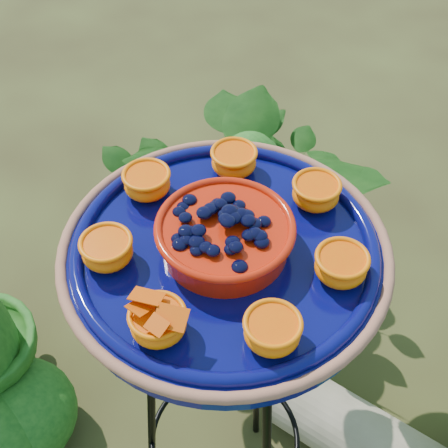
{
  "coord_description": "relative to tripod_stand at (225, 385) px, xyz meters",
  "views": [
    {
      "loc": [
        0.44,
        -0.42,
        1.69
      ],
      "look_at": [
        -0.0,
        0.03,
        1.01
      ],
      "focal_mm": 50.0,
      "sensor_mm": 36.0,
      "label": 1
    }
  ],
  "objects": [
    {
      "name": "tripod_stand",
      "position": [
        0.0,
        0.0,
        0.0
      ],
      "size": [
        0.43,
        0.43,
        0.94
      ],
      "rotation": [
        0.0,
        0.0,
        0.3
      ],
      "color": "black",
      "rests_on": "ground"
    },
    {
      "name": "feeder_dish",
      "position": [
        0.0,
        -0.0,
        0.41
      ],
      "size": [
        0.6,
        0.6,
        0.11
      ],
      "rotation": [
        0.0,
        0.0,
        0.3
      ],
      "color": "#060950",
      "rests_on": "tripod_stand"
    },
    {
      "name": "driftwood_log",
      "position": [
        0.22,
        0.34,
        -0.48
      ],
      "size": [
        0.57,
        0.27,
        0.18
      ],
      "primitive_type": "cylinder",
      "rotation": [
        0.0,
        1.57,
        0.17
      ],
      "color": "tan",
      "rests_on": "ground"
    },
    {
      "name": "shrub_back_left",
      "position": [
        -0.43,
        0.53,
        -0.16
      ],
      "size": [
        0.96,
        0.93,
        0.83
      ],
      "primitive_type": "imported",
      "rotation": [
        0.0,
        0.0,
        0.51
      ],
      "color": "#164713",
      "rests_on": "ground"
    }
  ]
}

